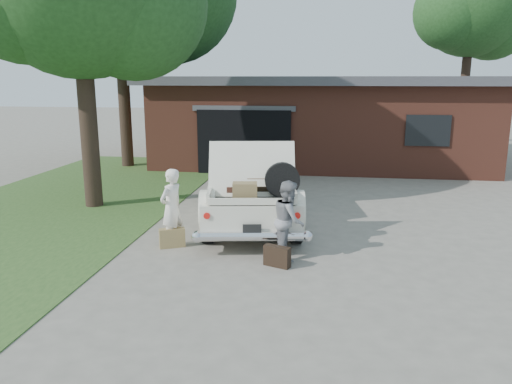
# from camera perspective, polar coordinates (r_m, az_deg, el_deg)

# --- Properties ---
(ground) EXTENTS (90.00, 90.00, 0.00)m
(ground) POSITION_cam_1_polar(r_m,az_deg,el_deg) (9.38, -0.54, -7.38)
(ground) COLOR gray
(ground) RESTS_ON ground
(grass_strip) EXTENTS (6.00, 16.00, 0.02)m
(grass_strip) POSITION_cam_1_polar(r_m,az_deg,el_deg) (13.93, -21.45, -1.45)
(grass_strip) COLOR #2D4C1E
(grass_strip) RESTS_ON ground
(house) EXTENTS (12.80, 7.80, 3.30)m
(house) POSITION_cam_1_polar(r_m,az_deg,el_deg) (20.22, 7.31, 8.34)
(house) COLOR brown
(house) RESTS_ON ground
(tree_right) EXTENTS (5.86, 5.09, 9.30)m
(tree_right) POSITION_cam_1_polar(r_m,az_deg,el_deg) (27.33, 23.58, 18.65)
(tree_right) COLOR #38281E
(tree_right) RESTS_ON ground
(sedan) EXTENTS (2.77, 5.44, 2.02)m
(sedan) POSITION_cam_1_polar(r_m,az_deg,el_deg) (11.57, -0.45, 0.49)
(sedan) COLOR silver
(sedan) RESTS_ON ground
(woman_left) EXTENTS (0.56, 0.66, 1.55)m
(woman_left) POSITION_cam_1_polar(r_m,az_deg,el_deg) (9.89, -9.64, -1.78)
(woman_left) COLOR white
(woman_left) RESTS_ON ground
(woman_right) EXTENTS (0.64, 0.78, 1.45)m
(woman_right) POSITION_cam_1_polar(r_m,az_deg,el_deg) (9.12, 3.77, -3.20)
(woman_right) COLOR gray
(woman_right) RESTS_ON ground
(suitcase_left) EXTENTS (0.52, 0.35, 0.38)m
(suitcase_left) POSITION_cam_1_polar(r_m,az_deg,el_deg) (9.95, -9.56, -5.19)
(suitcase_left) COLOR #A18751
(suitcase_left) RESTS_ON ground
(suitcase_right) EXTENTS (0.50, 0.33, 0.37)m
(suitcase_right) POSITION_cam_1_polar(r_m,az_deg,el_deg) (8.86, 2.42, -7.36)
(suitcase_right) COLOR black
(suitcase_right) RESTS_ON ground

